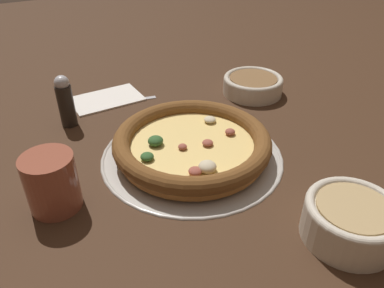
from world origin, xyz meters
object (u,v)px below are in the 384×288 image
object	(u,v)px
bowl_far	(253,84)
pepper_shaker	(65,101)
napkin	(106,98)
pizza_tray	(192,155)
fork	(114,102)
drinking_cup	(52,183)
bowl_near	(351,219)
pizza	(192,144)

from	to	relation	value
bowl_far	pepper_shaker	world-z (taller)	pepper_shaker
napkin	bowl_far	bearing A→B (deg)	-22.52
napkin	pepper_shaker	distance (m)	0.14
pizza_tray	fork	bearing A→B (deg)	102.23
pizza_tray	drinking_cup	world-z (taller)	drinking_cup
bowl_near	pizza	bearing A→B (deg)	109.84
bowl_far	drinking_cup	size ratio (longest dim) A/B	1.57
bowl_far	pepper_shaker	xyz separation A→B (m)	(-0.44, 0.06, 0.03)
bowl_near	napkin	distance (m)	0.62
pizza_tray	pizza	xyz separation A→B (m)	(-0.00, -0.00, 0.03)
pizza	bowl_far	world-z (taller)	pizza
bowl_near	drinking_cup	world-z (taller)	drinking_cup
pizza	pepper_shaker	xyz separation A→B (m)	(-0.18, 0.23, 0.03)
pizza	bowl_near	bearing A→B (deg)	-70.16
pizza	pepper_shaker	size ratio (longest dim) A/B	2.60
bowl_near	fork	distance (m)	0.59
pizza	drinking_cup	distance (m)	0.26
pizza_tray	pizza	distance (m)	0.03
napkin	bowl_near	bearing A→B (deg)	-73.74
bowl_far	drinking_cup	bearing A→B (deg)	-160.18
drinking_cup	fork	size ratio (longest dim) A/B	0.51
bowl_near	napkin	xyz separation A→B (m)	(-0.17, 0.59, -0.03)
bowl_near	pepper_shaker	world-z (taller)	pepper_shaker
bowl_near	drinking_cup	distance (m)	0.45
bowl_far	drinking_cup	world-z (taller)	drinking_cup
bowl_near	pepper_shaker	bearing A→B (deg)	118.46
bowl_far	pizza_tray	bearing A→B (deg)	-147.27
pepper_shaker	napkin	bearing A→B (deg)	36.23
bowl_near	drinking_cup	size ratio (longest dim) A/B	1.44
bowl_far	napkin	size ratio (longest dim) A/B	0.86
pizza_tray	drinking_cup	xyz separation A→B (m)	(-0.26, -0.02, 0.04)
pizza_tray	bowl_near	bearing A→B (deg)	-70.23
pizza	bowl_far	distance (m)	0.31
drinking_cup	bowl_far	bearing A→B (deg)	19.82
napkin	fork	bearing A→B (deg)	-69.79
drinking_cup	pepper_shaker	xyz separation A→B (m)	(0.08, 0.25, 0.01)
pizza_tray	pizza	size ratio (longest dim) A/B	1.16
pizza_tray	napkin	size ratio (longest dim) A/B	2.02
drinking_cup	napkin	xyz separation A→B (m)	(0.18, 0.33, -0.04)
pizza	pepper_shaker	distance (m)	0.29
drinking_cup	pizza_tray	bearing A→B (deg)	3.92
pizza_tray	napkin	bearing A→B (deg)	102.91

